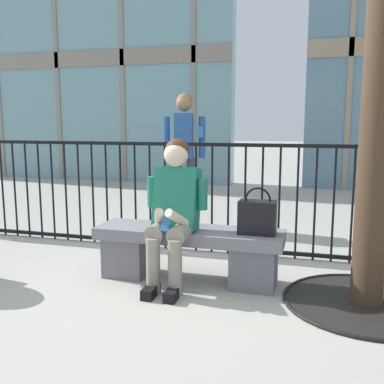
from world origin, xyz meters
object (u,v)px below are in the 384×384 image
at_px(stone_bench, 189,249).
at_px(handbag_on_bench, 257,217).
at_px(seated_person_with_phone, 174,208).
at_px(bystander_at_railing, 184,150).

height_order(stone_bench, handbag_on_bench, handbag_on_bench).
xyz_separation_m(seated_person_with_phone, handbag_on_bench, (0.67, 0.12, -0.06)).
xyz_separation_m(stone_bench, seated_person_with_phone, (-0.09, -0.13, 0.38)).
height_order(seated_person_with_phone, bystander_at_railing, bystander_at_railing).
bearing_deg(bystander_at_railing, handbag_on_bench, -57.74).
bearing_deg(seated_person_with_phone, handbag_on_bench, 10.03).
bearing_deg(bystander_at_railing, stone_bench, -71.99).
bearing_deg(stone_bench, handbag_on_bench, -0.99).
bearing_deg(stone_bench, bystander_at_railing, 108.01).
bearing_deg(seated_person_with_phone, stone_bench, 54.74).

